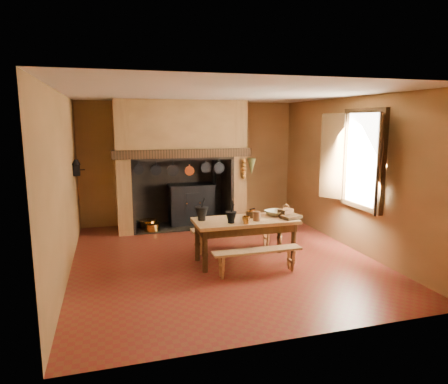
# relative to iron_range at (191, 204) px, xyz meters

# --- Properties ---
(floor) EXTENTS (5.50, 5.50, 0.00)m
(floor) POSITION_rel_iron_range_xyz_m (0.04, -2.45, -0.48)
(floor) COLOR maroon
(floor) RESTS_ON ground
(ceiling) EXTENTS (5.50, 5.50, 0.00)m
(ceiling) POSITION_rel_iron_range_xyz_m (0.04, -2.45, 2.32)
(ceiling) COLOR silver
(ceiling) RESTS_ON back_wall
(back_wall) EXTENTS (5.00, 0.02, 2.80)m
(back_wall) POSITION_rel_iron_range_xyz_m (0.04, 0.30, 0.92)
(back_wall) COLOR olive
(back_wall) RESTS_ON floor
(wall_left) EXTENTS (0.02, 5.50, 2.80)m
(wall_left) POSITION_rel_iron_range_xyz_m (-2.46, -2.45, 0.92)
(wall_left) COLOR olive
(wall_left) RESTS_ON floor
(wall_right) EXTENTS (0.02, 5.50, 2.80)m
(wall_right) POSITION_rel_iron_range_xyz_m (2.54, -2.45, 0.92)
(wall_right) COLOR olive
(wall_right) RESTS_ON floor
(wall_front) EXTENTS (5.00, 0.02, 2.80)m
(wall_front) POSITION_rel_iron_range_xyz_m (0.04, -5.20, 0.92)
(wall_front) COLOR olive
(wall_front) RESTS_ON floor
(chimney_breast) EXTENTS (2.95, 0.96, 2.80)m
(chimney_breast) POSITION_rel_iron_range_xyz_m (-0.26, -0.14, 1.33)
(chimney_breast) COLOR olive
(chimney_breast) RESTS_ON floor
(iron_range) EXTENTS (1.12, 0.55, 1.60)m
(iron_range) POSITION_rel_iron_range_xyz_m (0.00, 0.00, 0.00)
(iron_range) COLOR black
(iron_range) RESTS_ON floor
(hearth_pans) EXTENTS (0.51, 0.62, 0.20)m
(hearth_pans) POSITION_rel_iron_range_xyz_m (-1.01, -0.23, -0.39)
(hearth_pans) COLOR #B37029
(hearth_pans) RESTS_ON floor
(hanging_pans) EXTENTS (1.92, 0.29, 0.27)m
(hanging_pans) POSITION_rel_iron_range_xyz_m (-0.30, -0.64, 0.88)
(hanging_pans) COLOR black
(hanging_pans) RESTS_ON chimney_breast
(onion_string) EXTENTS (0.12, 0.10, 0.46)m
(onion_string) POSITION_rel_iron_range_xyz_m (1.04, -0.66, 0.85)
(onion_string) COLOR #A0671D
(onion_string) RESTS_ON chimney_breast
(herb_bunch) EXTENTS (0.20, 0.20, 0.35)m
(herb_bunch) POSITION_rel_iron_range_xyz_m (1.22, -0.66, 0.90)
(herb_bunch) COLOR #515B2B
(herb_bunch) RESTS_ON chimney_breast
(window) EXTENTS (0.39, 1.75, 1.76)m
(window) POSITION_rel_iron_range_xyz_m (2.39, -2.85, 1.22)
(window) COLOR white
(window) RESTS_ON wall_right
(wall_coffee_mill) EXTENTS (0.23, 0.16, 0.31)m
(wall_coffee_mill) POSITION_rel_iron_range_xyz_m (-2.38, -0.90, 1.03)
(wall_coffee_mill) COLOR black
(wall_coffee_mill) RESTS_ON wall_left
(work_table) EXTENTS (1.71, 0.76, 0.74)m
(work_table) POSITION_rel_iron_range_xyz_m (0.37, -2.73, 0.14)
(work_table) COLOR tan
(work_table) RESTS_ON floor
(bench_front) EXTENTS (1.42, 0.25, 0.40)m
(bench_front) POSITION_rel_iron_range_xyz_m (0.37, -3.32, -0.18)
(bench_front) COLOR tan
(bench_front) RESTS_ON floor
(bench_back) EXTENTS (1.58, 0.28, 0.45)m
(bench_back) POSITION_rel_iron_range_xyz_m (0.37, -2.11, -0.15)
(bench_back) COLOR tan
(bench_back) RESTS_ON floor
(mortar_large) EXTENTS (0.22, 0.22, 0.38)m
(mortar_large) POSITION_rel_iron_range_xyz_m (-0.35, -2.60, 0.39)
(mortar_large) COLOR black
(mortar_large) RESTS_ON work_table
(mortar_small) EXTENTS (0.18, 0.18, 0.31)m
(mortar_small) POSITION_rel_iron_range_xyz_m (0.07, -2.90, 0.36)
(mortar_small) COLOR black
(mortar_small) RESTS_ON work_table
(coffee_grinder) EXTENTS (0.15, 0.13, 0.17)m
(coffee_grinder) POSITION_rel_iron_range_xyz_m (0.47, -2.67, 0.32)
(coffee_grinder) COLOR #3A2712
(coffee_grinder) RESTS_ON work_table
(brass_mug_a) EXTENTS (0.11, 0.11, 0.10)m
(brass_mug_a) POSITION_rel_iron_range_xyz_m (0.28, -3.03, 0.31)
(brass_mug_a) COLOR #B37029
(brass_mug_a) RESTS_ON work_table
(brass_mug_b) EXTENTS (0.09, 0.09, 0.09)m
(brass_mug_b) POSITION_rel_iron_range_xyz_m (0.61, -2.43, 0.30)
(brass_mug_b) COLOR #B37029
(brass_mug_b) RESTS_ON work_table
(mixing_bowl) EXTENTS (0.44, 0.44, 0.08)m
(mixing_bowl) POSITION_rel_iron_range_xyz_m (0.97, -2.60, 0.30)
(mixing_bowl) COLOR #BDBA92
(mixing_bowl) RESTS_ON work_table
(stoneware_crock) EXTENTS (0.14, 0.14, 0.15)m
(stoneware_crock) POSITION_rel_iron_range_xyz_m (0.52, -2.87, 0.33)
(stoneware_crock) COLOR brown
(stoneware_crock) RESTS_ON work_table
(glass_jar) EXTENTS (0.09, 0.09, 0.12)m
(glass_jar) POSITION_rel_iron_range_xyz_m (1.08, -2.67, 0.32)
(glass_jar) COLOR beige
(glass_jar) RESTS_ON work_table
(wicker_basket) EXTENTS (0.28, 0.24, 0.22)m
(wicker_basket) POSITION_rel_iron_range_xyz_m (1.10, -2.73, 0.33)
(wicker_basket) COLOR #502E18
(wicker_basket) RESTS_ON work_table
(wooden_tray) EXTENTS (0.37, 0.31, 0.06)m
(wooden_tray) POSITION_rel_iron_range_xyz_m (1.12, -2.90, 0.29)
(wooden_tray) COLOR #3A2712
(wooden_tray) RESTS_ON work_table
(brass_cup) EXTENTS (0.16, 0.16, 0.10)m
(brass_cup) POSITION_rel_iron_range_xyz_m (0.31, -2.92, 0.31)
(brass_cup) COLOR #B37029
(brass_cup) RESTS_ON work_table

